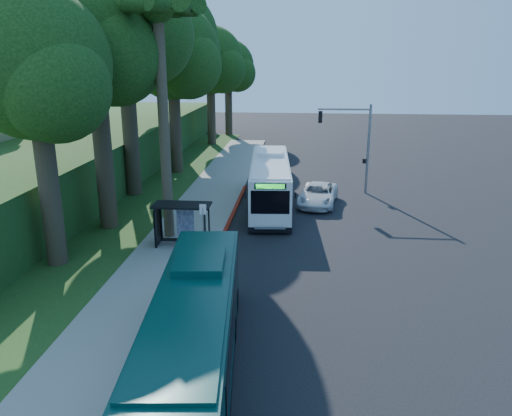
# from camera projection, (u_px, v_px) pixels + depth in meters

# --- Properties ---
(ground) EXTENTS (140.00, 140.00, 0.00)m
(ground) POSITION_uv_depth(u_px,v_px,m) (306.00, 233.00, 30.82)
(ground) COLOR black
(ground) RESTS_ON ground
(sidewalk) EXTENTS (4.50, 70.00, 0.12)m
(sidewalk) POSITION_uv_depth(u_px,v_px,m) (190.00, 229.00, 31.43)
(sidewalk) COLOR gray
(sidewalk) RESTS_ON ground
(red_curb) EXTENTS (0.25, 30.00, 0.13)m
(red_curb) POSITION_uv_depth(u_px,v_px,m) (215.00, 253.00, 27.41)
(red_curb) COLOR maroon
(red_curb) RESTS_ON ground
(grass_verge) EXTENTS (8.00, 70.00, 0.06)m
(grass_verge) POSITION_uv_depth(u_px,v_px,m) (128.00, 204.00, 36.69)
(grass_verge) COLOR #234719
(grass_verge) RESTS_ON ground
(bus_shelter) EXTENTS (3.20, 1.51, 2.55)m
(bus_shelter) POSITION_uv_depth(u_px,v_px,m) (178.00, 216.00, 28.19)
(bus_shelter) COLOR black
(bus_shelter) RESTS_ON ground
(stop_sign_pole) EXTENTS (0.35, 0.06, 3.17)m
(stop_sign_pole) POSITION_uv_depth(u_px,v_px,m) (203.00, 224.00, 25.91)
(stop_sign_pole) COLOR gray
(stop_sign_pole) RESTS_ON ground
(traffic_signal_pole) EXTENTS (4.10, 0.30, 7.00)m
(traffic_signal_pole) POSITION_uv_depth(u_px,v_px,m) (356.00, 138.00, 38.75)
(traffic_signal_pole) COLOR gray
(traffic_signal_pole) RESTS_ON ground
(palm_tree) EXTENTS (4.20, 4.20, 14.40)m
(palm_tree) POSITION_uv_depth(u_px,v_px,m) (158.00, 19.00, 26.51)
(palm_tree) COLOR #4C3F2D
(palm_tree) RESTS_ON ground
(hillside_backdrop) EXTENTS (24.00, 60.00, 8.80)m
(hillside_backdrop) POSITION_uv_depth(u_px,v_px,m) (25.00, 146.00, 46.77)
(hillside_backdrop) COLOR #234719
(hillside_backdrop) RESTS_ON ground
(tree_0) EXTENTS (8.40, 8.00, 15.70)m
(tree_0) POSITION_uv_depth(u_px,v_px,m) (95.00, 43.00, 28.63)
(tree_0) COLOR #382B1E
(tree_0) RESTS_ON ground
(tree_1) EXTENTS (10.50, 10.00, 18.26)m
(tree_1) POSITION_uv_depth(u_px,v_px,m) (124.00, 24.00, 35.89)
(tree_1) COLOR #382B1E
(tree_1) RESTS_ON ground
(tree_2) EXTENTS (8.82, 8.40, 15.12)m
(tree_2) POSITION_uv_depth(u_px,v_px,m) (173.00, 57.00, 44.05)
(tree_2) COLOR #382B1E
(tree_2) RESTS_ON ground
(tree_3) EXTENTS (10.08, 9.60, 17.28)m
(tree_3) POSITION_uv_depth(u_px,v_px,m) (173.00, 42.00, 51.41)
(tree_3) COLOR #382B1E
(tree_3) RESTS_ON ground
(tree_4) EXTENTS (8.40, 8.00, 14.14)m
(tree_4) POSITION_uv_depth(u_px,v_px,m) (211.00, 63.00, 59.48)
(tree_4) COLOR #382B1E
(tree_4) RESTS_ON ground
(tree_5) EXTENTS (7.35, 7.00, 12.86)m
(tree_5) POSITION_uv_depth(u_px,v_px,m) (229.00, 69.00, 67.24)
(tree_5) COLOR #382B1E
(tree_5) RESTS_ON ground
(tree_6) EXTENTS (7.56, 7.20, 13.74)m
(tree_6) POSITION_uv_depth(u_px,v_px,m) (37.00, 73.00, 23.38)
(tree_6) COLOR #382B1E
(tree_6) RESTS_ON ground
(white_bus) EXTENTS (3.49, 12.69, 3.74)m
(white_bus) POSITION_uv_depth(u_px,v_px,m) (270.00, 181.00, 36.02)
(white_bus) COLOR white
(white_bus) RESTS_ON ground
(teal_bus) EXTENTS (3.60, 11.98, 3.52)m
(teal_bus) POSITION_uv_depth(u_px,v_px,m) (195.00, 328.00, 16.65)
(teal_bus) COLOR #0A3732
(teal_bus) RESTS_ON ground
(pickup) EXTENTS (3.31, 5.80, 1.52)m
(pickup) POSITION_uv_depth(u_px,v_px,m) (318.00, 194.00, 36.60)
(pickup) COLOR silver
(pickup) RESTS_ON ground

